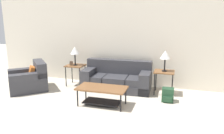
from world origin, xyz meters
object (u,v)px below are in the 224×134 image
coffee_table (102,92)px  backpack (168,95)px  armchair (29,80)px  table_lamp_right (165,55)px  table_lamp_left (75,51)px  couch (117,79)px  side_table_left (75,67)px  side_table_right (164,74)px

coffee_table → backpack: coffee_table is taller
armchair → table_lamp_right: size_ratio=2.43×
coffee_table → backpack: 1.64m
table_lamp_left → armchair: bearing=-144.7°
armchair → coffee_table: bearing=-11.3°
backpack → coffee_table: bearing=-155.3°
couch → armchair: bearing=-162.3°
armchair → coffee_table: 2.42m
table_lamp_right → backpack: bearing=-75.6°
armchair → coffee_table: armchair is taller
table_lamp_left → backpack: table_lamp_left is taller
side_table_left → table_lamp_left: (-0.00, 0.00, 0.50)m
backpack → table_lamp_right: bearing=104.4°
backpack → couch: bearing=159.0°
coffee_table → table_lamp_right: size_ratio=2.07×
armchair → table_lamp_left: 1.54m
couch → side_table_left: size_ratio=3.10×
armchair → side_table_left: (1.09, 0.77, 0.27)m
side_table_right → couch: bearing=-179.9°
table_lamp_left → table_lamp_right: size_ratio=1.00×
side_table_right → coffee_table: bearing=-137.0°
coffee_table → couch: bearing=89.0°
side_table_left → table_lamp_left: table_lamp_left is taller
side_table_left → backpack: side_table_left is taller
couch → backpack: (1.46, -0.56, -0.13)m
armchair → side_table_left: armchair is taller
backpack → armchair: bearing=-176.9°
backpack → side_table_left: bearing=168.5°
side_table_left → table_lamp_left: size_ratio=1.12×
couch → table_lamp_left: 1.51m
coffee_table → table_lamp_right: 1.97m
couch → table_lamp_right: bearing=0.1°
side_table_right → table_lamp_left: 2.67m
armchair → table_lamp_right: 3.86m
couch → armchair: 2.51m
coffee_table → backpack: bearing=24.7°
armchair → table_lamp_right: (3.71, 0.77, 0.78)m
couch → side_table_right: size_ratio=3.10×
armchair → coffee_table: size_ratio=1.17×
couch → armchair: couch is taller
armchair → side_table_right: size_ratio=2.17×
coffee_table → side_table_right: side_table_right is taller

